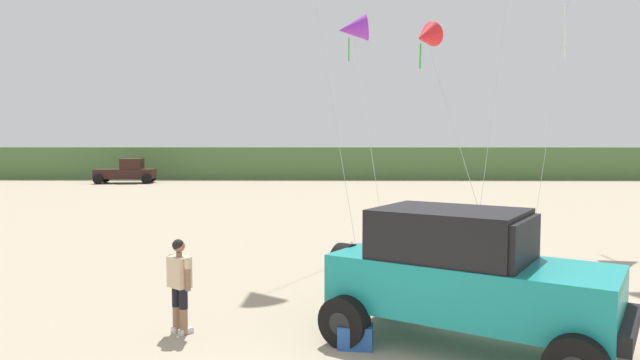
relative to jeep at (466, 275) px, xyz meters
name	(u,v)px	position (x,y,z in m)	size (l,w,h in m)	color
dune_ridge	(326,162)	(-2.49, 43.71, 0.22)	(90.00, 6.54, 2.84)	#4C703D
jeep	(466,275)	(0.00, 0.00, 0.00)	(4.97, 4.28, 2.26)	teal
person_watching	(180,281)	(-4.83, 0.62, -0.26)	(0.50, 0.47, 1.67)	#8C664C
cooler_box	(355,337)	(-1.79, -0.06, -1.01)	(0.56, 0.36, 0.38)	#23519E
distant_pickup	(127,171)	(-18.55, 36.41, -0.26)	(4.80, 2.89, 1.98)	black
kite_orange_streamer	(353,29)	(-1.32, 12.88, 6.44)	(1.41, 6.08, 8.16)	purple
kite_pink_ribbon	(426,37)	(0.66, 8.12, 5.29)	(1.92, 4.05, 6.99)	red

